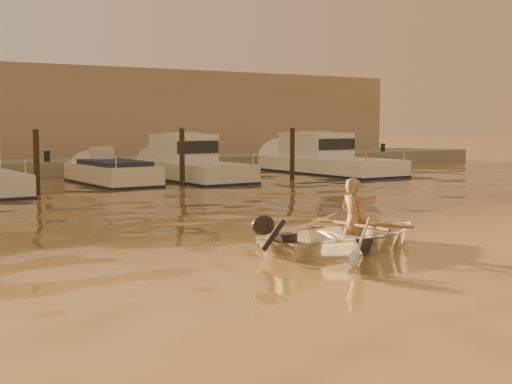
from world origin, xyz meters
TOP-DOWN VIEW (x-y plane):
  - ground_plane at (0.00, 0.00)m, footprint 160.00×160.00m
  - dinghy at (1.64, 1.31)m, footprint 3.63×2.75m
  - person at (1.74, 1.32)m, footprint 0.42×0.59m
  - outboard_motor at (0.15, 1.17)m, footprint 0.93×0.48m
  - oar_port at (1.89, 1.33)m, footprint 0.68×2.02m
  - oar_starboard at (1.69, 1.31)m, footprint 0.23×2.10m
  - moored_boat_3 at (3.10, 16.00)m, footprint 1.91×5.56m
  - moored_boat_4 at (6.31, 16.00)m, footprint 2.27×7.00m
  - moored_boat_5 at (12.94, 16.00)m, footprint 2.53×8.40m
  - piling_2 at (-0.20, 13.80)m, footprint 0.18×0.18m
  - piling_3 at (4.80, 13.80)m, footprint 0.18×0.18m
  - piling_4 at (9.50, 13.80)m, footprint 0.18×0.18m
  - fender_d at (2.62, 14.14)m, footprint 0.30×0.30m
  - fender_e at (7.20, 13.53)m, footprint 0.30×0.30m

SIDE VIEW (x-z plane):
  - ground_plane at x=0.00m, z-range 0.00..0.00m
  - fender_d at x=2.62m, z-range -0.05..0.25m
  - fender_e at x=7.20m, z-range -0.05..0.25m
  - moored_boat_3 at x=3.10m, z-range -0.25..0.70m
  - dinghy at x=1.64m, z-range -0.12..0.59m
  - outboard_motor at x=0.15m, z-range -0.07..0.63m
  - oar_port at x=1.89m, z-range 0.35..0.49m
  - oar_starboard at x=1.69m, z-range 0.35..0.49m
  - person at x=1.74m, z-range -0.30..1.24m
  - moored_boat_4 at x=6.31m, z-range -0.25..1.50m
  - moored_boat_5 at x=12.94m, z-range -0.25..1.50m
  - piling_2 at x=-0.20m, z-range -0.20..2.00m
  - piling_3 at x=4.80m, z-range -0.20..2.00m
  - piling_4 at x=9.50m, z-range -0.20..2.00m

